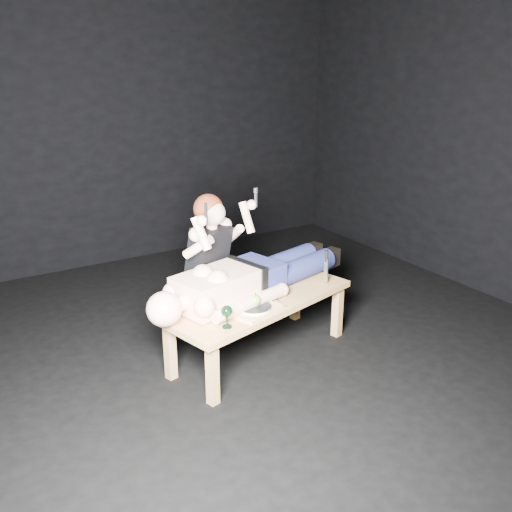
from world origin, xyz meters
name	(u,v)px	position (x,y,z in m)	size (l,w,h in m)	color
ground	(243,362)	(0.00, 0.00, 0.00)	(5.00, 5.00, 0.00)	black
back_wall	(112,115)	(0.00, 2.50, 1.50)	(5.00, 5.00, 0.00)	black
table	(260,327)	(0.15, 0.02, 0.23)	(1.42, 0.53, 0.45)	#BD7F43
lying_man	(252,273)	(0.17, 0.15, 0.59)	(1.55, 0.47, 0.29)	beige
kneeling_woman	(201,267)	(-0.08, 0.45, 0.59)	(0.63, 0.71, 1.19)	black
serving_tray	(254,310)	(0.00, -0.14, 0.46)	(0.34, 0.24, 0.02)	tan
plate	(254,307)	(0.00, -0.14, 0.48)	(0.23, 0.23, 0.02)	white
apple	(256,300)	(0.02, -0.13, 0.52)	(0.07, 0.07, 0.07)	#5C982D
goblet	(227,317)	(-0.26, -0.25, 0.52)	(0.07, 0.07, 0.15)	black
fork_flat	(246,319)	(-0.10, -0.22, 0.45)	(0.01, 0.15, 0.01)	#B2B2B7
knife_flat	(281,303)	(0.23, -0.13, 0.45)	(0.01, 0.15, 0.01)	#B2B2B7
spoon_flat	(268,301)	(0.17, -0.06, 0.45)	(0.01, 0.15, 0.01)	#B2B2B7
carving_knife	(326,267)	(0.71, -0.01, 0.58)	(0.03, 0.04, 0.26)	#B2B2B7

